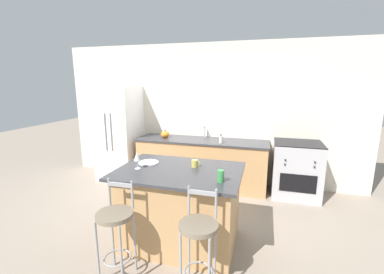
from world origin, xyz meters
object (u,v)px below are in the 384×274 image
Objects in this scene: bar_stool_far at (199,237)px; wine_glass at (137,157)px; coffee_mug at (195,163)px; soap_bottle at (221,139)px; pumpkin_decoration at (165,134)px; oven_range at (296,169)px; tumbler_cup at (221,176)px; refrigerator at (120,133)px; dinner_plate at (149,162)px; bar_stool_near at (116,225)px.

wine_glass is (-0.92, 0.59, 0.53)m from bar_stool_far.
soap_bottle reaches higher than coffee_mug.
oven_range is at bearing 0.27° from pumpkin_decoration.
tumbler_cup is (0.12, 0.46, 0.44)m from bar_stool_far.
bar_stool_far is at bearing -47.09° from refrigerator.
dinner_plate is 2.02× the size of tumbler_cup.
pumpkin_decoration is at bearing 100.80° from bar_stool_near.
refrigerator reaches higher than wine_glass.
tumbler_cup is at bearing 27.23° from bar_stool_near.
bar_stool_near is 9.02× the size of coffee_mug.
soap_bottle is at bearing -7.97° from pumpkin_decoration.
bar_stool_far is 3.90× the size of dinner_plate.
bar_stool_far reaches higher than oven_range.
bar_stool_far is at bearing -62.12° from pumpkin_decoration.
dinner_plate is at bearing 159.39° from tumbler_cup.
coffee_mug is at bearing -38.74° from refrigerator.
bar_stool_far is at bearing -72.41° from coffee_mug.
pumpkin_decoration is (-0.41, 1.92, -0.13)m from wine_glass.
tumbler_cup is at bearing -115.39° from oven_range.
bar_stool_near is 2.63m from pumpkin_decoration.
bar_stool_near is at bearing -87.47° from dinner_plate.
oven_range is at bearing 40.59° from dinner_plate.
soap_bottle is at bearing 68.11° from wine_glass.
dinner_plate is (-0.04, 0.87, 0.38)m from bar_stool_near.
dinner_plate is 1.57× the size of soap_bottle.
bar_stool_near is at bearing -127.13° from oven_range.
tumbler_cup reaches higher than dinner_plate.
wine_glass reaches higher than coffee_mug.
refrigerator reaches higher than tumbler_cup.
soap_bottle is at bearing 99.62° from tumbler_cup.
soap_bottle reaches higher than pumpkin_decoration.
coffee_mug is 0.67× the size of pumpkin_decoration.
wine_glass is 1.27× the size of pumpkin_decoration.
pumpkin_decoration is at bearing 102.17° from wine_glass.
refrigerator reaches higher than dinner_plate.
bar_stool_far is 2.87m from pumpkin_decoration.
wine_glass is 1.91m from soap_bottle.
oven_range is at bearing 52.87° from bar_stool_near.
soap_bottle is (-0.32, 1.90, -0.04)m from tumbler_cup.
refrigerator is 8.89× the size of wine_glass.
tumbler_cup is (1.00, -0.38, 0.06)m from dinner_plate.
dinner_plate is 1.74m from pumpkin_decoration.
oven_range is at bearing 7.37° from soap_bottle.
bar_stool_far is at bearing -113.50° from oven_range.
soap_bottle reaches higher than bar_stool_far.
oven_range is 1.41m from soap_bottle.
tumbler_cup is (0.96, 0.49, 0.44)m from bar_stool_near.
wine_glass is (-0.03, -0.24, 0.14)m from dinner_plate.
refrigerator is 7.31× the size of dinner_plate.
coffee_mug is (2.04, -1.64, 0.05)m from refrigerator.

